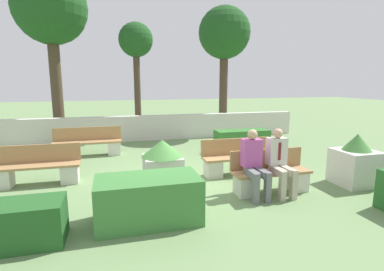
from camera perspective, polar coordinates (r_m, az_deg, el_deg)
The scene contains 15 objects.
ground_plane at distance 7.05m, azimuth -2.87°, elevation -8.11°, with size 60.00×60.00×0.00m, color #6B8956.
perimeter_wall at distance 11.58m, azimuth -7.96°, elevation 1.49°, with size 11.93×0.30×0.94m.
bench_front at distance 6.33m, azimuth 14.73°, elevation -7.60°, with size 1.61×0.48×0.85m.
bench_left_side at distance 7.37m, azimuth -27.39°, elevation -5.85°, with size 1.79×0.48×0.85m.
bench_right_side at distance 9.56m, azimuth -19.25°, elevation -1.70°, with size 1.99×0.49×0.85m.
bench_back at distance 7.36m, azimuth 8.90°, elevation -4.81°, with size 1.80×0.48×0.85m.
person_seated_man at distance 6.16m, azimuth 16.35°, elevation -4.32°, with size 0.38×0.64×1.31m.
person_seated_woman at distance 5.90m, azimuth 11.75°, elevation -4.73°, with size 0.38×0.64×1.31m.
hedge_block_mid_left at distance 4.92m, azimuth -8.32°, elevation -11.97°, with size 1.63×0.87×0.74m.
hedge_block_mid_right at distance 9.57m, azimuth 9.46°, elevation -1.08°, with size 1.69×0.62×0.72m.
planter_corner_left at distance 7.41m, azimuth 28.67°, elevation -4.46°, with size 0.81×0.81×1.12m.
planter_corner_right at distance 6.73m, azimuth -5.65°, elevation -4.56°, with size 0.93×0.93×0.95m.
tree_leftmost at distance 12.43m, azimuth -25.36°, elevation 20.68°, with size 2.54×2.54×6.04m.
tree_center_left at distance 11.96m, azimuth -10.63°, elevation 16.63°, with size 1.29×1.29×4.41m.
tree_center_right at distance 12.83m, azimuth 6.19°, elevation 18.44°, with size 2.10×2.10×5.21m.
Camera 1 is at (-1.40, -6.54, 2.23)m, focal length 28.00 mm.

